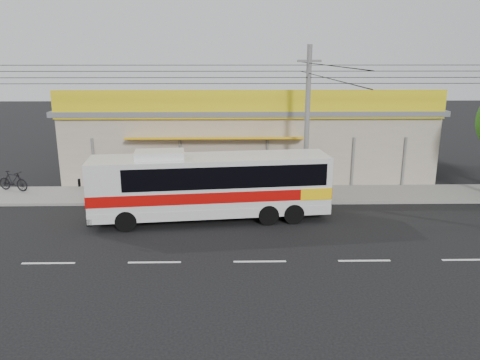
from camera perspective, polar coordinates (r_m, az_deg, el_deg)
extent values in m
plane|color=black|center=(20.35, 2.01, -6.93)|extent=(120.00, 120.00, 0.00)
cube|color=gray|center=(25.98, 1.31, -1.79)|extent=(30.00, 3.20, 0.15)
cube|color=#A79987|center=(30.95, 0.91, 4.83)|extent=(22.00, 8.00, 4.20)
cube|color=slate|center=(30.63, 0.93, 8.98)|extent=(22.60, 8.60, 0.30)
cube|color=yellow|center=(26.47, 1.24, 9.20)|extent=(22.00, 0.24, 1.60)
cube|color=#AE0922|center=(26.44, -3.15, 9.17)|extent=(9.00, 0.10, 1.20)
cube|color=#166D13|center=(27.48, 15.09, 8.91)|extent=(2.40, 0.10, 1.10)
cube|color=navy|center=(28.35, 20.40, 8.66)|extent=(2.20, 0.10, 1.10)
cube|color=#AE0922|center=(27.59, -18.01, 8.71)|extent=(3.00, 0.10, 1.10)
cube|color=#E0A50C|center=(26.56, -3.10, 5.06)|extent=(10.00, 1.20, 0.37)
cube|color=silver|center=(21.88, -3.60, -0.54)|extent=(11.19, 3.51, 2.66)
cube|color=#BC0A08|center=(21.97, -3.59, -1.34)|extent=(11.23, 3.55, 0.50)
cube|color=yellow|center=(22.77, 8.47, -0.89)|extent=(1.72, 2.50, 0.55)
cube|color=black|center=(21.78, -1.94, 1.03)|extent=(9.37, 3.34, 1.01)
cube|color=black|center=(22.10, -17.80, 0.02)|extent=(0.37, 2.02, 1.38)
cube|color=silver|center=(21.50, -9.78, 3.09)|extent=(2.33, 1.52, 0.33)
cylinder|color=black|center=(21.38, -13.73, -4.90)|extent=(0.98, 0.40, 0.95)
cylinder|color=black|center=(23.33, -13.22, -3.17)|extent=(0.98, 0.40, 0.95)
cylinder|color=black|center=(21.85, 6.55, -4.11)|extent=(0.98, 0.40, 0.95)
cylinder|color=black|center=(23.76, 5.36, -2.48)|extent=(0.98, 0.40, 0.95)
imported|color=maroon|center=(25.22, -6.03, -0.87)|extent=(2.22, 0.93, 1.14)
imported|color=black|center=(29.27, -25.94, -0.09)|extent=(1.98, 1.09, 1.15)
cylinder|color=#5D5D5A|center=(24.69, 8.16, 6.63)|extent=(0.26, 0.26, 8.10)
cube|color=#5D5D5A|center=(24.42, 8.45, 14.17)|extent=(1.22, 0.12, 0.12)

